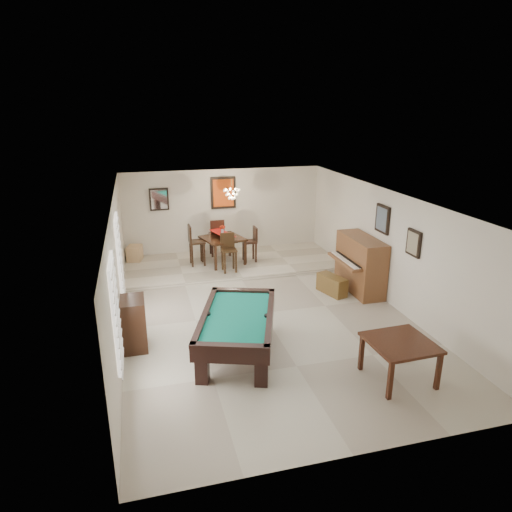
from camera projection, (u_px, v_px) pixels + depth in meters
name	position (u px, v px, depth m)	size (l,w,h in m)	color
ground_plane	(263.00, 313.00, 10.18)	(6.00, 9.00, 0.02)	beige
wall_back	(223.00, 212.00, 13.89)	(6.00, 0.04, 2.60)	silver
wall_front	(361.00, 371.00, 5.64)	(6.00, 0.04, 2.60)	silver
wall_left	(118.00, 270.00, 9.04)	(0.04, 9.00, 2.60)	silver
wall_right	(389.00, 247.00, 10.49)	(0.04, 9.00, 2.60)	silver
ceiling	(263.00, 198.00, 9.35)	(6.00, 9.00, 0.04)	white
dining_step	(233.00, 264.00, 13.14)	(6.00, 2.50, 0.12)	beige
window_left_front	(116.00, 312.00, 7.00)	(0.06, 1.00, 1.70)	white
window_left_rear	(119.00, 256.00, 9.57)	(0.06, 1.00, 1.70)	white
pool_table	(238.00, 335.00, 8.39)	(1.28, 2.36, 0.79)	black
square_table	(399.00, 360.00, 7.64)	(1.03, 1.03, 0.71)	black
upright_piano	(354.00, 265.00, 11.18)	(0.92, 1.64, 1.37)	brown
piano_bench	(332.00, 285.00, 11.16)	(0.32, 0.82, 0.46)	brown
apothecary_chest	(134.00, 324.00, 8.60)	(0.45, 0.67, 1.00)	black
dining_table	(223.00, 248.00, 12.89)	(1.05, 1.05, 0.87)	black
flower_vase	(222.00, 229.00, 12.72)	(0.14, 0.14, 0.24)	#AA250E
dining_chair_south	(229.00, 253.00, 12.22)	(0.38, 0.38, 1.04)	black
dining_chair_north	(217.00, 237.00, 13.53)	(0.41, 0.41, 1.11)	black
dining_chair_west	(197.00, 245.00, 12.71)	(0.43, 0.43, 1.15)	black
dining_chair_east	(250.00, 244.00, 13.02)	(0.37, 0.37, 1.01)	black
corner_bench	(135.00, 253.00, 13.18)	(0.38, 0.48, 0.43)	tan
chandelier	(232.00, 190.00, 12.41)	(0.44, 0.44, 0.60)	#FFE5B2
back_painting	(223.00, 193.00, 13.66)	(0.75, 0.06, 0.95)	#D84C14
back_mirror	(159.00, 199.00, 13.24)	(0.55, 0.06, 0.65)	white
right_picture_upper	(383.00, 219.00, 10.56)	(0.06, 0.55, 0.65)	slate
right_picture_lower	(414.00, 243.00, 9.44)	(0.06, 0.45, 0.55)	gray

